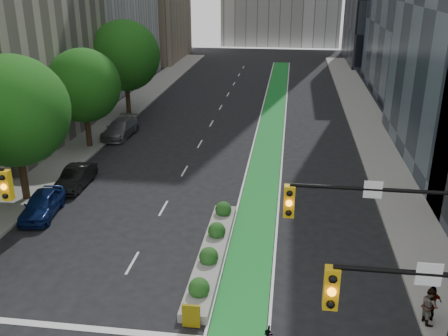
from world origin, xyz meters
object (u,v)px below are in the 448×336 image
(parked_car_left_near, at_px, (42,204))
(pedestrian_near, at_px, (430,305))
(parked_car_left_mid, at_px, (76,177))
(pedestrian_far, at_px, (431,304))
(median_planter, at_px, (212,250))
(parked_car_left_far, at_px, (120,128))

(parked_car_left_near, xyz_separation_m, pedestrian_near, (19.35, -7.00, 0.21))
(parked_car_left_mid, height_order, pedestrian_far, pedestrian_far)
(median_planter, relative_size, parked_car_left_mid, 2.54)
(median_planter, relative_size, parked_car_left_near, 2.49)
(parked_car_left_mid, bearing_deg, parked_car_left_far, 93.21)
(parked_car_left_mid, height_order, pedestrian_near, pedestrian_near)
(parked_car_left_far, height_order, pedestrian_far, pedestrian_far)
(parked_car_left_far, distance_m, pedestrian_far, 29.50)
(parked_car_left_mid, bearing_deg, pedestrian_near, -30.65)
(parked_car_left_near, bearing_deg, parked_car_left_mid, 80.06)
(parked_car_left_near, distance_m, parked_car_left_mid, 4.17)
(median_planter, relative_size, pedestrian_far, 6.66)
(parked_car_left_mid, height_order, parked_car_left_far, parked_car_left_far)
(parked_car_left_far, bearing_deg, pedestrian_far, -44.36)
(median_planter, distance_m, parked_car_left_mid, 12.42)
(parked_car_left_near, xyz_separation_m, parked_car_left_far, (-0.45, 14.89, 0.02))
(median_planter, height_order, parked_car_left_mid, parked_car_left_mid)
(parked_car_left_near, relative_size, pedestrian_near, 2.70)
(parked_car_left_mid, distance_m, pedestrian_near, 22.15)
(pedestrian_near, bearing_deg, pedestrian_far, -56.66)
(parked_car_left_near, bearing_deg, pedestrian_far, -26.45)
(median_planter, height_order, parked_car_left_far, parked_car_left_far)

